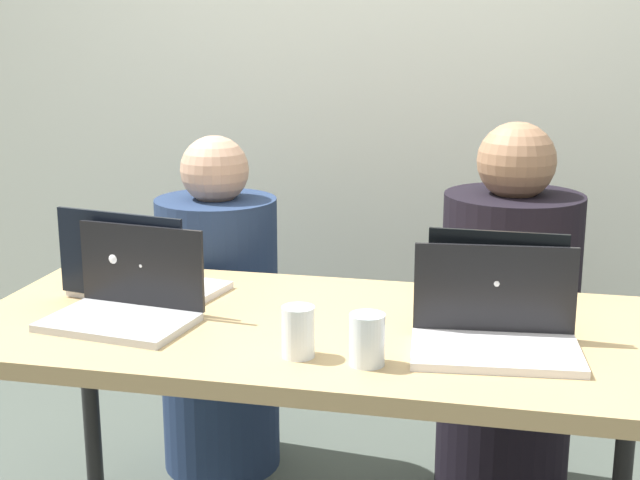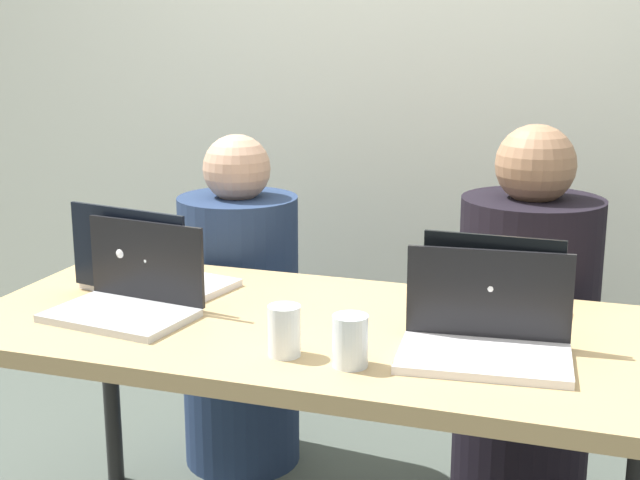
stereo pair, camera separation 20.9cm
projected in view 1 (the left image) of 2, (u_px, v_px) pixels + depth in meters
back_wall at (397, 38)px, 3.18m from camera, size 4.50×0.10×2.67m
desk at (313, 348)px, 2.08m from camera, size 1.61×0.76×0.71m
person_on_left at (219, 324)px, 2.78m from camera, size 0.40×0.40×1.06m
person_on_right at (507, 337)px, 2.59m from camera, size 0.43×0.43×1.12m
laptop_front_left at (127, 302)px, 2.07m from camera, size 0.36×0.27×0.21m
laptop_back_left at (140, 278)px, 2.25m from camera, size 0.40×0.31×0.23m
laptop_front_right at (495, 329)px, 1.89m from camera, size 0.37×0.26×0.21m
laptop_back_right at (497, 301)px, 2.06m from camera, size 0.31×0.28×0.24m
water_glass_right at (367, 343)px, 1.81m from camera, size 0.07×0.07×0.11m
water_glass_center at (298, 335)px, 1.85m from camera, size 0.07×0.07×0.11m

